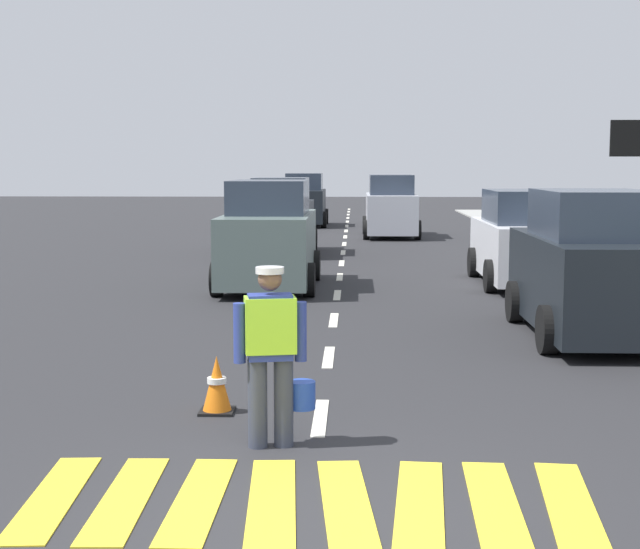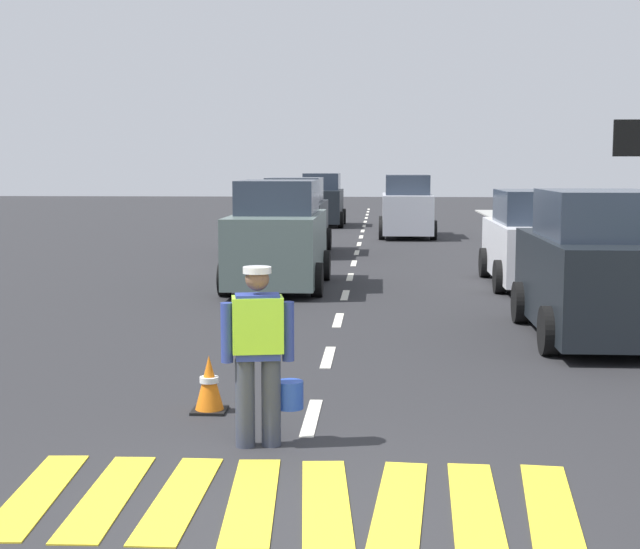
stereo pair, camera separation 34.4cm
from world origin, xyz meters
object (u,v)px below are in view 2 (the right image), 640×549
object	(u,v)px
car_oncoming_second	(295,219)
car_outgoing_far	(407,208)
car_oncoming_lead	(278,238)
car_parked_curbside	(596,270)
car_parked_far	(534,241)
traffic_cone_near	(209,384)
car_oncoming_third	(322,202)
road_worker	(260,347)

from	to	relation	value
car_oncoming_second	car_outgoing_far	bearing A→B (deg)	62.19
car_oncoming_lead	car_outgoing_far	bearing A→B (deg)	77.60
car_oncoming_second	car_outgoing_far	distance (m)	7.40
car_parked_curbside	car_parked_far	bearing A→B (deg)	89.14
traffic_cone_near	car_parked_curbside	size ratio (longest dim) A/B	0.14
car_oncoming_second	car_outgoing_far	size ratio (longest dim) A/B	0.93
car_oncoming_third	car_oncoming_lead	xyz separation A→B (m)	(0.34, -19.97, 0.02)
road_worker	car_oncoming_lead	world-z (taller)	car_oncoming_lead
car_outgoing_far	car_oncoming_lead	xyz separation A→B (m)	(-3.10, -14.09, 0.02)
car_parked_curbside	car_parked_far	world-z (taller)	car_parked_curbside
road_worker	car_oncoming_second	distance (m)	18.67
road_worker	car_oncoming_lead	bearing A→B (deg)	95.48
traffic_cone_near	car_outgoing_far	xyz separation A→B (m)	(2.73, 24.03, 0.74)
road_worker	car_outgoing_far	xyz separation A→B (m)	(2.04, 25.16, 0.11)
car_oncoming_third	road_worker	bearing A→B (deg)	-87.41
road_worker	traffic_cone_near	xyz separation A→B (m)	(-0.69, 1.14, -0.63)
road_worker	car_parked_far	world-z (taller)	car_parked_far
car_oncoming_second	car_oncoming_lead	distance (m)	7.55
traffic_cone_near	car_oncoming_lead	distance (m)	9.97
car_parked_far	car_oncoming_third	world-z (taller)	car_oncoming_third
road_worker	traffic_cone_near	distance (m)	1.47
car_oncoming_second	car_parked_far	size ratio (longest dim) A/B	0.91
road_worker	car_oncoming_second	xyz separation A→B (m)	(-1.42, 18.62, 0.10)
road_worker	car_oncoming_lead	size ratio (longest dim) A/B	0.39
car_parked_far	car_oncoming_third	xyz separation A→B (m)	(-5.80, 19.22, 0.08)
road_worker	car_parked_curbside	size ratio (longest dim) A/B	0.39
car_outgoing_far	car_parked_curbside	bearing A→B (deg)	-83.41
car_parked_curbside	car_oncoming_second	bearing A→B (deg)	113.71
car_parked_curbside	car_parked_far	distance (m)	6.21
car_outgoing_far	car_oncoming_third	size ratio (longest dim) A/B	1.09
traffic_cone_near	car_parked_curbside	distance (m)	6.74
car_oncoming_third	car_oncoming_lead	world-z (taller)	car_oncoming_lead
traffic_cone_near	car_parked_curbside	world-z (taller)	car_parked_curbside
car_oncoming_second	car_parked_far	bearing A→B (deg)	-49.52
car_oncoming_second	car_parked_far	xyz separation A→B (m)	(5.81, -6.80, -0.08)
road_worker	car_oncoming_lead	xyz separation A→B (m)	(-1.06, 11.07, 0.12)
traffic_cone_near	car_parked_far	distance (m)	11.85
road_worker	car_outgoing_far	world-z (taller)	car_outgoing_far
road_worker	car_parked_curbside	world-z (taller)	car_parked_curbside
car_parked_curbside	car_oncoming_third	size ratio (longest dim) A/B	1.08
car_parked_curbside	car_parked_far	size ratio (longest dim) A/B	0.96
car_parked_far	car_oncoming_second	bearing A→B (deg)	130.48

